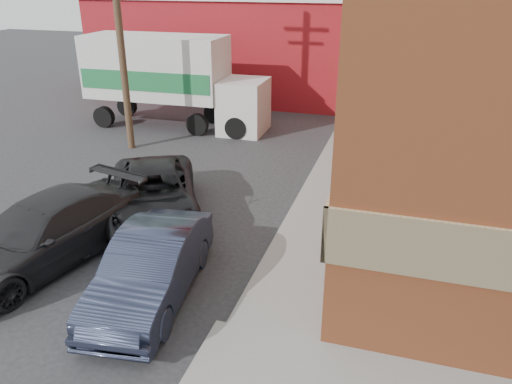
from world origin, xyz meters
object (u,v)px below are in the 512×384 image
Objects in this scene: warehouse at (253,40)px; suv_b at (44,232)px; box_truck at (173,76)px; suv_a at (154,194)px; sedan at (151,267)px; utility_pole at (118,18)px.

suv_b is at bearing -87.29° from warehouse.
warehouse is at bearing 80.70° from box_truck.
box_truck is (-1.16, -7.76, -0.60)m from warehouse.
suv_b reaches higher than suv_a.
box_truck reaches higher than suv_b.
suv_a is (-1.70, 3.36, -0.01)m from sedan.
suv_b is (-1.31, -2.81, 0.06)m from suv_a.
suv_a is 0.64× the size of box_truck.
suv_b is at bearing 162.51° from sedan.
utility_pole is 10.86m from sedan.
suv_a is at bearing -68.96° from box_truck.
utility_pole is at bearing -97.77° from warehouse.
utility_pole reaches higher than suv_a.
box_truck is at bearing -98.48° from warehouse.
sedan is 3.06m from suv_b.
suv_b is 0.66× the size of box_truck.
sedan is at bearing -57.52° from utility_pole.
warehouse is 3.26× the size of suv_a.
suv_a is 9.16m from box_truck.
box_truck is at bearing 83.95° from utility_pole.
suv_b is 11.47m from box_truck.
box_truck is at bearing 106.20° from sedan.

